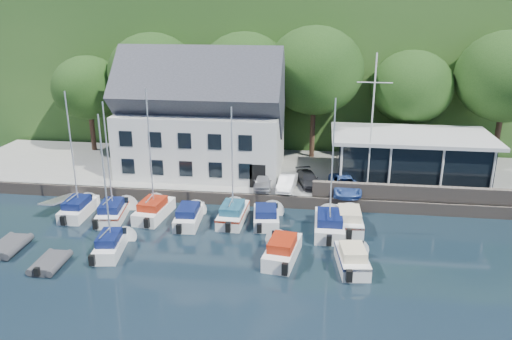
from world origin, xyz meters
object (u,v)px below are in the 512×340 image
Objects in this scene: car_dgrey at (308,179)px; boat_r2_1 at (106,191)px; harbor_building at (202,123)px; dinghy_1 at (50,262)px; car_white at (287,182)px; car_silver at (263,181)px; boat_r1_5 at (266,215)px; club_pavilion at (409,158)px; dinghy_0 at (9,245)px; boat_r2_4 at (352,257)px; boat_r1_1 at (109,164)px; boat_r2_3 at (282,248)px; boat_r1_2 at (151,160)px; car_blue at (345,184)px; boat_r1_3 at (189,214)px; boat_r1_7 at (349,218)px; flagpole at (372,125)px; boat_r1_4 at (232,165)px; boat_r1_0 at (73,161)px.

boat_r2_1 is at bearing -154.07° from car_dgrey.
harbor_building reaches higher than boat_r2_1.
dinghy_1 is (-5.74, -16.76, -5.00)m from harbor_building.
car_silver is at bearing -174.10° from car_white.
club_pavilion is at bearing 28.65° from boat_r1_5.
boat_r2_1 is 7.82m from dinghy_0.
club_pavilion reaches higher than boat_r1_5.
car_white is 11.56m from boat_r2_4.
boat_r2_4 is (17.47, -5.13, -3.58)m from boat_r1_1.
harbor_building is 2.40× the size of boat_r2_3.
club_pavilion is at bearing 27.96° from boat_r1_2.
boat_r1_3 is (-11.46, -5.20, -0.99)m from car_blue.
boat_r1_7 is (17.53, 0.67, -3.56)m from boat_r1_1.
boat_r2_4 is (14.50, -5.78, -3.78)m from boat_r1_2.
car_silver reaches higher than car_white.
car_white is 0.61× the size of boat_r1_3.
boat_r1_7 is (-5.25, -8.13, -2.28)m from club_pavilion.
boat_r2_3 is (-5.96, -10.13, -5.71)m from flagpole.
harbor_building reaches higher than car_dgrey.
boat_r2_1 is at bearing -148.22° from flagpole.
harbor_building is 4.03× the size of car_white.
boat_r1_4 is at bearing -159.65° from car_blue.
car_blue is at bearing 29.72° from boat_r1_4.
boat_r2_3 is at bearing -50.79° from boat_r1_4.
dinghy_1 is (-13.66, -12.85, -1.24)m from car_white.
car_dgrey reaches higher than dinghy_0.
car_dgrey is at bearing 15.59° from boat_r1_1.
car_blue is at bearing 3.75° from car_white.
car_silver is 7.29m from boat_r1_3.
boat_r2_3 reaches higher than boat_r1_5.
boat_r1_4 is (-10.09, -4.75, -2.08)m from flagpole.
club_pavilion is at bearing 25.61° from car_blue.
dinghy_1 is (-2.95, -2.39, -3.89)m from boat_r2_1.
boat_r2_4 is (12.69, -14.42, -4.60)m from harbor_building.
flagpole is at bearing -2.60° from car_silver.
boat_r1_7 is 1.83× the size of dinghy_0.
boat_r1_0 is at bearing 70.65° from dinghy_0.
car_dgrey reaches higher than boat_r1_3.
harbor_building reaches higher than boat_r1_2.
flagpole reaches higher than harbor_building.
boat_r1_5 is 0.87× the size of boat_r1_7.
flagpole is 13.07m from boat_r2_3.
flagpole is at bearing -14.73° from harbor_building.
car_blue is at bearing -169.79° from flagpole.
car_white is at bearing -26.31° from harbor_building.
club_pavilion is at bearing 25.42° from boat_r2_1.
boat_r2_1 is at bearing -133.37° from car_silver.
boat_r2_1 is (-15.53, -5.75, 3.46)m from boat_r1_7.
boat_r1_7 is (6.83, -4.71, -0.83)m from car_silver.
boat_r1_2 is 3.05× the size of dinghy_1.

